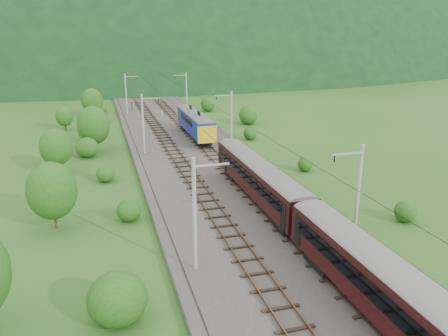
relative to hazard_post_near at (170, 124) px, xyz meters
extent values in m
plane|color=#254916|center=(0.20, -46.88, -1.06)|extent=(600.00, 600.00, 0.00)
cube|color=#38332D|center=(0.20, -36.88, -0.91)|extent=(14.00, 220.00, 0.30)
cube|color=brown|center=(-2.92, -36.88, -0.56)|extent=(0.08, 220.00, 0.15)
cube|color=brown|center=(-1.48, -36.88, -0.56)|extent=(0.08, 220.00, 0.15)
cube|color=black|center=(-2.20, -36.88, -0.70)|extent=(2.40, 220.00, 0.12)
cube|color=brown|center=(1.88, -36.88, -0.56)|extent=(0.08, 220.00, 0.15)
cube|color=brown|center=(3.32, -36.88, -0.56)|extent=(0.08, 220.00, 0.15)
cube|color=black|center=(2.60, -36.88, -0.70)|extent=(2.40, 220.00, 0.12)
cylinder|color=gray|center=(-6.00, -46.88, 3.24)|extent=(0.28, 0.28, 8.00)
cube|color=gray|center=(-4.80, -46.88, 6.64)|extent=(2.40, 0.12, 0.12)
cylinder|color=black|center=(-3.80, -46.88, 6.34)|extent=(0.10, 0.10, 0.50)
cylinder|color=gray|center=(-6.00, -14.88, 3.24)|extent=(0.28, 0.28, 8.00)
cube|color=gray|center=(-4.80, -14.88, 6.64)|extent=(2.40, 0.12, 0.12)
cylinder|color=black|center=(-3.80, -14.88, 6.34)|extent=(0.10, 0.10, 0.50)
cylinder|color=gray|center=(-6.00, 17.12, 3.24)|extent=(0.28, 0.28, 8.00)
cube|color=gray|center=(-4.80, 17.12, 6.64)|extent=(2.40, 0.12, 0.12)
cylinder|color=black|center=(-3.80, 17.12, 6.34)|extent=(0.10, 0.10, 0.50)
cylinder|color=gray|center=(-6.00, 49.12, 3.24)|extent=(0.28, 0.28, 8.00)
cube|color=gray|center=(-4.80, 49.12, 6.64)|extent=(2.40, 0.12, 0.12)
cylinder|color=black|center=(-3.80, 49.12, 6.34)|extent=(0.10, 0.10, 0.50)
cylinder|color=gray|center=(-6.00, 81.12, 3.24)|extent=(0.28, 0.28, 8.00)
cube|color=gray|center=(-4.80, 81.12, 6.64)|extent=(2.40, 0.12, 0.12)
cylinder|color=black|center=(-3.80, 81.12, 6.34)|extent=(0.10, 0.10, 0.50)
cylinder|color=gray|center=(6.40, -46.88, 3.24)|extent=(0.28, 0.28, 8.00)
cube|color=gray|center=(5.20, -46.88, 6.64)|extent=(2.40, 0.12, 0.12)
cylinder|color=black|center=(4.20, -46.88, 6.34)|extent=(0.10, 0.10, 0.50)
cylinder|color=gray|center=(6.40, -14.88, 3.24)|extent=(0.28, 0.28, 8.00)
cube|color=gray|center=(5.20, -14.88, 6.64)|extent=(2.40, 0.12, 0.12)
cylinder|color=black|center=(4.20, -14.88, 6.34)|extent=(0.10, 0.10, 0.50)
cylinder|color=gray|center=(6.40, 17.12, 3.24)|extent=(0.28, 0.28, 8.00)
cube|color=gray|center=(5.20, 17.12, 6.64)|extent=(2.40, 0.12, 0.12)
cylinder|color=black|center=(4.20, 17.12, 6.34)|extent=(0.10, 0.10, 0.50)
cylinder|color=gray|center=(6.40, 49.12, 3.24)|extent=(0.28, 0.28, 8.00)
cube|color=gray|center=(5.20, 49.12, 6.64)|extent=(2.40, 0.12, 0.12)
cylinder|color=black|center=(4.20, 49.12, 6.34)|extent=(0.10, 0.10, 0.50)
cylinder|color=gray|center=(6.40, 81.12, 3.24)|extent=(0.28, 0.28, 8.00)
cube|color=gray|center=(5.20, 81.12, 6.64)|extent=(2.40, 0.12, 0.12)
cylinder|color=black|center=(4.20, 81.12, 6.34)|extent=(0.10, 0.10, 0.50)
cylinder|color=black|center=(-2.20, -36.88, 6.04)|extent=(0.03, 198.00, 0.03)
cylinder|color=black|center=(2.60, -36.88, 6.04)|extent=(0.03, 198.00, 0.03)
ellipsoid|color=black|center=(0.20, 213.12, -1.06)|extent=(504.00, 360.00, 244.00)
cube|color=black|center=(2.60, -56.38, 1.66)|extent=(2.59, 19.65, 2.68)
cylinder|color=slate|center=(2.60, -56.38, 2.86)|extent=(2.59, 19.55, 2.59)
cube|color=black|center=(1.28, -56.38, 1.98)|extent=(0.05, 17.29, 1.03)
cube|color=black|center=(3.91, -56.38, 1.98)|extent=(0.05, 17.29, 1.03)
cube|color=black|center=(2.60, -49.50, -0.09)|extent=(1.97, 2.86, 0.80)
cube|color=black|center=(2.60, -36.16, 1.66)|extent=(2.59, 19.65, 2.68)
cylinder|color=slate|center=(2.60, -36.16, 2.86)|extent=(2.59, 19.55, 2.59)
cube|color=black|center=(1.28, -36.16, 1.98)|extent=(0.05, 17.29, 1.03)
cube|color=black|center=(3.91, -36.16, 1.98)|extent=(0.05, 17.29, 1.03)
cube|color=black|center=(2.60, -43.04, -0.09)|extent=(1.97, 2.86, 0.80)
cube|color=black|center=(2.60, -29.28, -0.09)|extent=(1.97, 2.86, 0.80)
cube|color=navy|center=(2.60, -7.89, 1.66)|extent=(2.59, 16.08, 2.68)
cylinder|color=slate|center=(2.60, -7.89, 2.86)|extent=(2.59, 16.00, 2.59)
cube|color=black|center=(1.28, -7.89, 1.98)|extent=(0.05, 14.15, 1.03)
cube|color=black|center=(3.91, -7.89, 1.98)|extent=(0.05, 14.15, 1.03)
cube|color=black|center=(2.60, -13.52, -0.09)|extent=(1.97, 2.86, 0.80)
cube|color=black|center=(2.60, -2.27, -0.09)|extent=(1.97, 2.86, 0.80)
cube|color=gold|center=(2.60, -0.05, 1.48)|extent=(2.64, 0.50, 2.41)
cube|color=gold|center=(2.60, -15.73, 1.48)|extent=(2.64, 0.50, 2.41)
cube|color=black|center=(2.60, -4.89, 3.49)|extent=(0.08, 1.60, 0.80)
cylinder|color=red|center=(0.00, 0.00, 0.00)|extent=(0.16, 0.16, 1.52)
cylinder|color=red|center=(0.29, 11.67, -0.12)|extent=(0.14, 0.14, 1.28)
cylinder|color=black|center=(-4.80, 20.09, 0.29)|extent=(0.15, 0.15, 2.09)
sphere|color=red|center=(-4.80, 20.09, 1.38)|extent=(0.25, 0.25, 0.25)
ellipsoid|color=#1E4612|center=(-11.44, -51.05, 0.49)|extent=(3.44, 3.44, 3.10)
ellipsoid|color=#1E4612|center=(-9.73, -36.70, -0.08)|extent=(2.18, 2.18, 1.96)
ellipsoid|color=#1E4612|center=(-11.42, -25.12, -0.12)|extent=(2.09, 2.09, 1.88)
ellipsoid|color=#1E4612|center=(-13.50, -13.92, 0.29)|extent=(3.01, 3.01, 2.70)
ellipsoid|color=#1E4612|center=(-13.81, -2.81, 0.03)|extent=(2.41, 2.41, 2.17)
ellipsoid|color=#1E4612|center=(-12.76, 11.05, -0.21)|extent=(1.88, 1.88, 1.69)
ellipsoid|color=#1E4612|center=(-10.91, 20.91, -0.13)|extent=(2.07, 2.07, 1.87)
ellipsoid|color=#1E4612|center=(-13.14, 33.26, -0.20)|extent=(1.92, 1.92, 1.72)
ellipsoid|color=#1E4612|center=(-14.02, 45.00, 0.67)|extent=(3.83, 3.83, 3.45)
cylinder|color=black|center=(-15.88, -36.59, 0.54)|extent=(0.24, 0.24, 3.19)
ellipsoid|color=#1E4612|center=(-15.88, -36.59, 2.36)|extent=(4.10, 4.10, 4.92)
cylinder|color=black|center=(-16.80, -19.91, 0.40)|extent=(0.24, 0.24, 2.92)
ellipsoid|color=#1E4612|center=(-16.80, -19.91, 2.07)|extent=(3.76, 3.76, 4.51)
cylinder|color=black|center=(-12.44, -11.00, 0.68)|extent=(0.24, 0.24, 3.48)
ellipsoid|color=#1E4612|center=(-12.44, -11.00, 2.67)|extent=(4.48, 4.48, 5.37)
cylinder|color=black|center=(-17.29, 5.08, 0.08)|extent=(0.24, 0.24, 2.28)
ellipsoid|color=#1E4612|center=(-17.29, 5.08, 1.38)|extent=(2.93, 2.93, 3.51)
cylinder|color=black|center=(-12.66, 15.49, 0.53)|extent=(0.24, 0.24, 3.17)
ellipsoid|color=#1E4612|center=(-12.66, 15.49, 2.34)|extent=(4.07, 4.07, 4.89)
ellipsoid|color=#1E4612|center=(13.58, -43.66, -0.18)|extent=(1.95, 1.95, 1.76)
ellipsoid|color=#1E4612|center=(11.77, -27.71, -0.23)|extent=(1.85, 1.85, 1.66)
ellipsoid|color=#1E4612|center=(10.85, -10.44, -0.12)|extent=(2.09, 2.09, 1.88)
ellipsoid|color=#1E4612|center=(14.58, 1.17, 0.50)|extent=(3.46, 3.46, 3.11)
ellipsoid|color=#1E4612|center=(10.91, 16.76, 0.31)|extent=(3.05, 3.05, 2.74)
camera|label=1|loc=(-11.59, -73.27, 14.83)|focal=35.00mm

